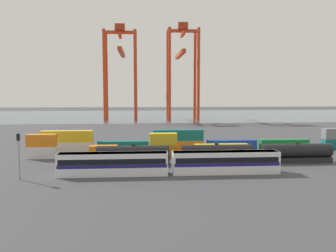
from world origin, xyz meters
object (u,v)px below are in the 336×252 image
Objects in this scene: signal_mast at (19,150)px; gantry_crane_central at (182,63)px; shipping_container_8 at (123,146)px; shipping_container_12 at (284,144)px; freight_tank_row at (216,154)px; passenger_train at (170,162)px; gantry_crane_west at (121,63)px; shipping_container_2 at (103,151)px; shipping_container_6 at (67,147)px.

gantry_crane_central is (40.78, 122.60, 24.30)m from signal_mast.
shipping_container_12 is (39.52, 0.00, 0.00)m from shipping_container_8.
freight_tank_row is 0.97× the size of gantry_crane_central.
shipping_container_12 is (30.22, 23.61, -0.84)m from passenger_train.
gantry_crane_west is (-15.27, 120.75, 26.86)m from passenger_train.
signal_mast is at bearing -121.25° from shipping_container_2.
gantry_crane_central reaches higher than shipping_container_2.
gantry_crane_central is at bearing -0.42° from gantry_crane_west.
shipping_container_6 and shipping_container_12 have the same top height.
signal_mast reaches higher than passenger_train.
shipping_container_12 is at bearing 25.06° from signal_mast.
shipping_container_6 is (-22.47, 23.61, -0.84)m from passenger_train.
shipping_container_6 is at bearing 154.64° from freight_tank_row.
passenger_train is 124.64m from gantry_crane_west.
passenger_train is 12.93m from freight_tank_row.
shipping_container_2 is (-23.22, 8.60, -0.66)m from freight_tank_row.
gantry_crane_west reaches higher than shipping_container_6.
shipping_container_12 is at bearing 38.00° from passenger_train.
passenger_train is 32.61m from shipping_container_6.
shipping_container_2 is at bearing -171.14° from shipping_container_12.
gantry_crane_central is (31.33, -0.23, 0.22)m from gantry_crane_west.
signal_mast reaches higher than freight_tank_row.
gantry_crane_west is at bearing 93.52° from shipping_container_8.
shipping_container_8 and shipping_container_12 have the same top height.
shipping_container_6 is (-32.44, 15.38, -0.66)m from freight_tank_row.
shipping_container_6 is at bearing 133.57° from passenger_train.
shipping_container_6 is 0.25× the size of gantry_crane_west.
freight_tank_row is at bearing 16.56° from signal_mast.
passenger_train is 3.17× the size of shipping_container_12.
signal_mast is at bearing -154.94° from shipping_container_12.
freight_tank_row is at bearing -20.32° from shipping_container_2.
passenger_train is at bearing -97.59° from gantry_crane_central.
gantry_crane_west reaches higher than freight_tank_row.
shipping_container_2 is at bearing 128.21° from passenger_train.
passenger_train is 3.17× the size of shipping_container_6.
gantry_crane_central reaches higher than shipping_container_12.
shipping_container_6 and shipping_container_8 have the same top height.
passenger_train is at bearing -68.52° from shipping_container_8.
freight_tank_row reaches higher than passenger_train.
gantry_crane_central reaches higher than signal_mast.
gantry_crane_west reaches higher than signal_mast.
gantry_crane_west is 0.98× the size of gantry_crane_central.
shipping_container_8 is (-19.26, 15.38, -0.66)m from freight_tank_row.
passenger_train is 0.81× the size of freight_tank_row.
shipping_container_2 is at bearing -105.78° from gantry_crane_central.
shipping_container_2 is at bearing 58.75° from signal_mast.
passenger_train is at bearing -142.00° from shipping_container_12.
shipping_container_8 is at bearing 0.00° from shipping_container_6.
shipping_container_2 is at bearing -88.89° from gantry_crane_west.
signal_mast is 125.53m from gantry_crane_west.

